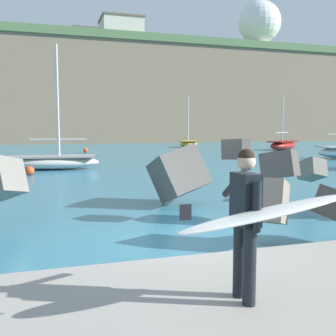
{
  "coord_description": "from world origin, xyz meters",
  "views": [
    {
      "loc": [
        -2.82,
        -7.5,
        2.24
      ],
      "look_at": [
        -0.33,
        0.5,
        1.4
      ],
      "focal_mm": 42.04,
      "sensor_mm": 36.0,
      "label": 1
    }
  ],
  "objects_px": {
    "boat_near_right": "(188,143)",
    "mooring_buoy_inner": "(86,150)",
    "station_building_west": "(88,44)",
    "boat_near_left": "(283,145)",
    "station_building_central": "(121,32)",
    "surfer_with_board": "(253,215)",
    "mooring_buoy_middle": "(30,171)",
    "radar_dome": "(259,25)",
    "boat_mid_centre": "(52,161)"
  },
  "relations": [
    {
      "from": "boat_near_left",
      "to": "radar_dome",
      "type": "bearing_deg",
      "value": 63.85
    },
    {
      "from": "station_building_central",
      "to": "mooring_buoy_inner",
      "type": "bearing_deg",
      "value": -106.48
    },
    {
      "from": "boat_mid_centre",
      "to": "radar_dome",
      "type": "height_order",
      "value": "radar_dome"
    },
    {
      "from": "radar_dome",
      "to": "station_building_central",
      "type": "xyz_separation_m",
      "value": [
        -28.73,
        -2.35,
        -3.89
      ]
    },
    {
      "from": "surfer_with_board",
      "to": "station_building_west",
      "type": "bearing_deg",
      "value": 85.26
    },
    {
      "from": "boat_near_right",
      "to": "mooring_buoy_inner",
      "type": "height_order",
      "value": "boat_near_right"
    },
    {
      "from": "station_building_west",
      "to": "mooring_buoy_inner",
      "type": "bearing_deg",
      "value": -96.49
    },
    {
      "from": "boat_near_right",
      "to": "boat_mid_centre",
      "type": "distance_m",
      "value": 27.25
    },
    {
      "from": "boat_near_right",
      "to": "station_building_central",
      "type": "bearing_deg",
      "value": 97.0
    },
    {
      "from": "mooring_buoy_middle",
      "to": "station_building_west",
      "type": "xyz_separation_m",
      "value": [
        9.59,
        63.69,
        19.23
      ]
    },
    {
      "from": "surfer_with_board",
      "to": "station_building_west",
      "type": "height_order",
      "value": "station_building_west"
    },
    {
      "from": "surfer_with_board",
      "to": "boat_near_left",
      "type": "relative_size",
      "value": 0.37
    },
    {
      "from": "mooring_buoy_middle",
      "to": "radar_dome",
      "type": "relative_size",
      "value": 0.04
    },
    {
      "from": "mooring_buoy_inner",
      "to": "station_building_west",
      "type": "bearing_deg",
      "value": 83.51
    },
    {
      "from": "boat_mid_centre",
      "to": "mooring_buoy_middle",
      "type": "xyz_separation_m",
      "value": [
        -1.1,
        -2.45,
        -0.23
      ]
    },
    {
      "from": "boat_near_left",
      "to": "mooring_buoy_inner",
      "type": "relative_size",
      "value": 12.83
    },
    {
      "from": "station_building_west",
      "to": "boat_near_left",
      "type": "bearing_deg",
      "value": -72.29
    },
    {
      "from": "mooring_buoy_inner",
      "to": "station_building_central",
      "type": "height_order",
      "value": "station_building_central"
    },
    {
      "from": "surfer_with_board",
      "to": "station_building_central",
      "type": "xyz_separation_m",
      "value": [
        11.04,
        66.44,
        17.85
      ]
    },
    {
      "from": "mooring_buoy_middle",
      "to": "boat_near_left",
      "type": "bearing_deg",
      "value": 32.94
    },
    {
      "from": "mooring_buoy_inner",
      "to": "station_building_central",
      "type": "bearing_deg",
      "value": 73.52
    },
    {
      "from": "surfer_with_board",
      "to": "boat_mid_centre",
      "type": "xyz_separation_m",
      "value": [
        -1.88,
        18.62,
        -0.83
      ]
    },
    {
      "from": "mooring_buoy_inner",
      "to": "radar_dome",
      "type": "height_order",
      "value": "radar_dome"
    },
    {
      "from": "boat_mid_centre",
      "to": "mooring_buoy_middle",
      "type": "height_order",
      "value": "boat_mid_centre"
    },
    {
      "from": "boat_near_right",
      "to": "mooring_buoy_middle",
      "type": "height_order",
      "value": "boat_near_right"
    },
    {
      "from": "station_building_west",
      "to": "surfer_with_board",
      "type": "bearing_deg",
      "value": -94.74
    },
    {
      "from": "surfer_with_board",
      "to": "station_building_west",
      "type": "relative_size",
      "value": 0.26
    },
    {
      "from": "boat_near_right",
      "to": "station_building_west",
      "type": "height_order",
      "value": "station_building_west"
    },
    {
      "from": "boat_near_right",
      "to": "boat_mid_centre",
      "type": "bearing_deg",
      "value": -126.19
    },
    {
      "from": "surfer_with_board",
      "to": "boat_mid_centre",
      "type": "distance_m",
      "value": 18.73
    },
    {
      "from": "boat_near_right",
      "to": "station_building_west",
      "type": "xyz_separation_m",
      "value": [
        -7.59,
        39.25,
        18.98
      ]
    },
    {
      "from": "boat_near_right",
      "to": "radar_dome",
      "type": "bearing_deg",
      "value": 47.79
    },
    {
      "from": "mooring_buoy_inner",
      "to": "station_building_west",
      "type": "distance_m",
      "value": 50.23
    },
    {
      "from": "station_building_central",
      "to": "radar_dome",
      "type": "bearing_deg",
      "value": 4.67
    },
    {
      "from": "boat_near_left",
      "to": "boat_mid_centre",
      "type": "xyz_separation_m",
      "value": [
        -23.7,
        -13.62,
        -0.07
      ]
    },
    {
      "from": "mooring_buoy_middle",
      "to": "station_building_central",
      "type": "height_order",
      "value": "station_building_central"
    },
    {
      "from": "surfer_with_board",
      "to": "mooring_buoy_inner",
      "type": "relative_size",
      "value": 4.76
    },
    {
      "from": "mooring_buoy_middle",
      "to": "station_building_west",
      "type": "relative_size",
      "value": 0.05
    },
    {
      "from": "boat_mid_centre",
      "to": "station_building_central",
      "type": "relative_size",
      "value": 0.94
    },
    {
      "from": "boat_near_left",
      "to": "boat_near_right",
      "type": "height_order",
      "value": "boat_near_right"
    },
    {
      "from": "boat_near_left",
      "to": "radar_dome",
      "type": "height_order",
      "value": "radar_dome"
    },
    {
      "from": "radar_dome",
      "to": "boat_mid_centre",
      "type": "bearing_deg",
      "value": -129.7
    },
    {
      "from": "boat_near_left",
      "to": "station_building_west",
      "type": "distance_m",
      "value": 53.46
    },
    {
      "from": "surfer_with_board",
      "to": "mooring_buoy_inner",
      "type": "xyz_separation_m",
      "value": [
        1.37,
        33.75,
        -1.06
      ]
    },
    {
      "from": "mooring_buoy_middle",
      "to": "station_building_west",
      "type": "distance_m",
      "value": 67.22
    },
    {
      "from": "boat_near_right",
      "to": "mooring_buoy_middle",
      "type": "relative_size",
      "value": 14.12
    },
    {
      "from": "mooring_buoy_inner",
      "to": "boat_mid_centre",
      "type": "bearing_deg",
      "value": -102.12
    },
    {
      "from": "surfer_with_board",
      "to": "boat_near_right",
      "type": "xyz_separation_m",
      "value": [
        14.21,
        40.61,
        -0.81
      ]
    },
    {
      "from": "mooring_buoy_inner",
      "to": "radar_dome",
      "type": "relative_size",
      "value": 0.04
    },
    {
      "from": "station_building_west",
      "to": "mooring_buoy_middle",
      "type": "bearing_deg",
      "value": -98.56
    }
  ]
}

